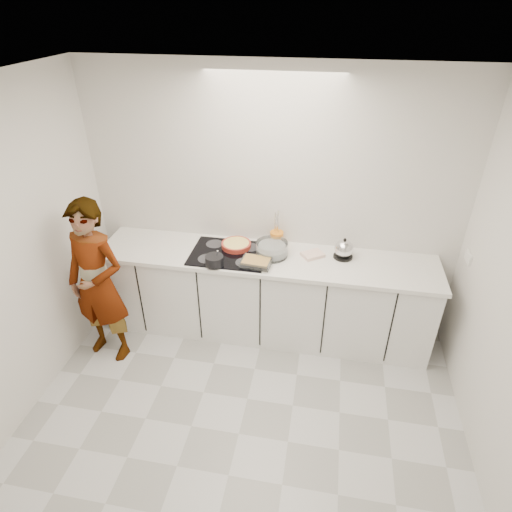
% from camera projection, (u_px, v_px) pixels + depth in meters
% --- Properties ---
extents(floor, '(3.60, 3.20, 0.00)m').
position_uv_depth(floor, '(239.00, 434.00, 3.46)').
color(floor, silver).
rests_on(floor, ground).
extents(ceiling, '(3.60, 3.20, 0.00)m').
position_uv_depth(ceiling, '(228.00, 99.00, 2.09)').
color(ceiling, white).
rests_on(ceiling, wall_back).
extents(wall_back, '(3.60, 0.00, 2.60)m').
position_uv_depth(wall_back, '(271.00, 205.00, 4.11)').
color(wall_back, silver).
rests_on(wall_back, ground).
extents(base_cabinets, '(3.20, 0.58, 0.87)m').
position_uv_depth(base_cabinets, '(265.00, 297.00, 4.30)').
color(base_cabinets, white).
rests_on(base_cabinets, floor).
extents(countertop, '(3.24, 0.64, 0.04)m').
position_uv_depth(countertop, '(266.00, 258.00, 4.06)').
color(countertop, white).
rests_on(countertop, base_cabinets).
extents(hob, '(0.72, 0.54, 0.01)m').
position_uv_depth(hob, '(229.00, 254.00, 4.08)').
color(hob, black).
rests_on(hob, countertop).
extents(tart_dish, '(0.31, 0.31, 0.05)m').
position_uv_depth(tart_dish, '(236.00, 245.00, 4.16)').
color(tart_dish, '#AD3124').
rests_on(tart_dish, hob).
extents(saucepan, '(0.21, 0.21, 0.16)m').
position_uv_depth(saucepan, '(214.00, 261.00, 3.88)').
color(saucepan, black).
rests_on(saucepan, hob).
extents(baking_dish, '(0.29, 0.22, 0.05)m').
position_uv_depth(baking_dish, '(256.00, 262.00, 3.89)').
color(baking_dish, silver).
rests_on(baking_dish, hob).
extents(mixing_bowl, '(0.33, 0.33, 0.14)m').
position_uv_depth(mixing_bowl, '(272.00, 250.00, 4.03)').
color(mixing_bowl, silver).
rests_on(mixing_bowl, countertop).
extents(tea_towel, '(0.24, 0.23, 0.03)m').
position_uv_depth(tea_towel, '(313.00, 255.00, 4.05)').
color(tea_towel, white).
rests_on(tea_towel, countertop).
extents(kettle, '(0.23, 0.23, 0.21)m').
position_uv_depth(kettle, '(344.00, 249.00, 3.99)').
color(kettle, black).
rests_on(kettle, countertop).
extents(utensil_crock, '(0.17, 0.17, 0.16)m').
position_uv_depth(utensil_crock, '(277.00, 239.00, 4.17)').
color(utensil_crock, orange).
rests_on(utensil_crock, countertop).
extents(cook, '(0.65, 0.49, 1.62)m').
position_uv_depth(cook, '(98.00, 284.00, 3.84)').
color(cook, white).
rests_on(cook, floor).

